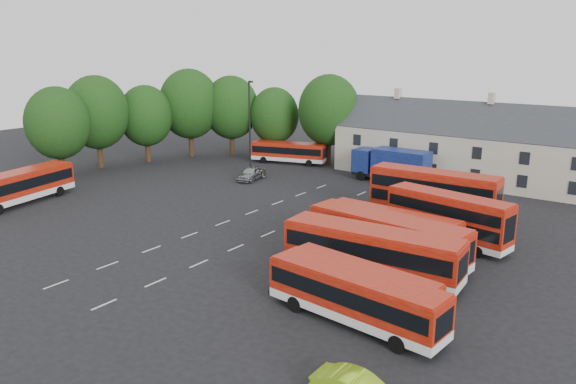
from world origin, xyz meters
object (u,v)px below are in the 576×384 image
(lamppost, at_px, (250,127))
(bus_row_a, at_px, (355,294))
(bus_dd_south, at_px, (448,216))
(box_truck, at_px, (392,164))
(bus_west, at_px, (20,184))
(silver_car, at_px, (251,173))

(lamppost, bearing_deg, bus_row_a, -41.45)
(bus_dd_south, bearing_deg, box_truck, 137.56)
(bus_west, relative_size, silver_car, 2.61)
(silver_car, bearing_deg, bus_west, -129.34)
(box_truck, xyz_separation_m, lamppost, (-14.57, -7.28, 3.81))
(bus_west, bearing_deg, silver_car, -41.51)
(lamppost, bearing_deg, bus_dd_south, -17.96)
(bus_west, bearing_deg, bus_row_a, -105.46)
(bus_west, height_order, silver_car, bus_west)
(bus_dd_south, distance_m, bus_west, 40.11)
(bus_dd_south, height_order, lamppost, lamppost)
(bus_row_a, relative_size, bus_dd_south, 1.08)
(bus_dd_south, distance_m, box_truck, 20.31)
(bus_dd_south, height_order, silver_car, bus_dd_south)
(bus_row_a, bearing_deg, silver_car, 144.30)
(silver_car, height_order, lamppost, lamppost)
(bus_dd_south, xyz_separation_m, lamppost, (-27.03, 8.76, 3.66))
(bus_row_a, xyz_separation_m, box_truck, (-13.01, 31.63, 0.33))
(bus_dd_south, relative_size, box_truck, 1.15)
(silver_car, xyz_separation_m, lamppost, (-1.03, 1.10, 5.19))
(box_truck, distance_m, silver_car, 15.98)
(box_truck, bearing_deg, lamppost, -153.03)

